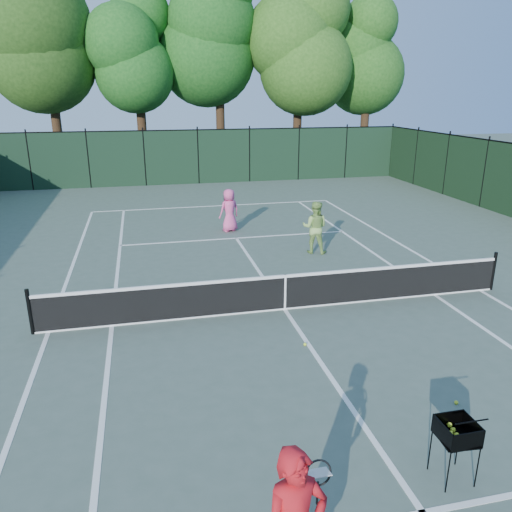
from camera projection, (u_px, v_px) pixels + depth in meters
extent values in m
plane|color=#4B5B4E|center=(285.00, 309.00, 12.28)|extent=(90.00, 90.00, 0.00)
cube|color=white|center=(48.00, 332.00, 11.12)|extent=(0.10, 23.77, 0.01)
cube|color=white|center=(480.00, 290.00, 13.44)|extent=(0.10, 23.77, 0.01)
cube|color=white|center=(112.00, 326.00, 11.41)|extent=(0.10, 23.77, 0.01)
cube|color=white|center=(435.00, 295.00, 13.15)|extent=(0.10, 23.77, 0.01)
cube|color=white|center=(215.00, 206.00, 23.28)|extent=(10.97, 0.10, 0.01)
cube|color=white|center=(236.00, 238.00, 18.20)|extent=(8.23, 0.10, 0.01)
cube|color=white|center=(285.00, 309.00, 12.28)|extent=(0.10, 12.80, 0.01)
cube|color=black|center=(285.00, 292.00, 12.14)|extent=(11.60, 0.03, 0.85)
cube|color=white|center=(285.00, 276.00, 12.01)|extent=(11.60, 0.05, 0.07)
cube|color=white|center=(285.00, 309.00, 12.28)|extent=(11.60, 0.05, 0.04)
cube|color=white|center=(285.00, 292.00, 12.14)|extent=(0.05, 0.04, 0.91)
cylinder|color=black|center=(30.00, 312.00, 10.89)|extent=(0.09, 0.09, 1.06)
cylinder|color=black|center=(493.00, 271.00, 13.34)|extent=(0.09, 0.09, 1.06)
cube|color=black|center=(198.00, 157.00, 28.46)|extent=(24.00, 0.05, 3.00)
cylinder|color=black|center=(58.00, 138.00, 30.19)|extent=(0.56, 0.56, 4.80)
ellipsoid|color=#1C3E11|center=(44.00, 24.00, 28.20)|extent=(6.80, 6.80, 10.54)
cylinder|color=black|center=(143.00, 141.00, 31.14)|extent=(0.56, 0.56, 4.30)
ellipsoid|color=#154B17|center=(136.00, 44.00, 29.37)|extent=(6.00, 6.00, 9.30)
cylinder|color=black|center=(221.00, 133.00, 32.55)|extent=(0.56, 0.56, 5.00)
ellipsoid|color=#144816|center=(218.00, 23.00, 30.49)|extent=(7.00, 7.00, 10.85)
cylinder|color=black|center=(297.00, 135.00, 33.02)|extent=(0.56, 0.56, 4.60)
ellipsoid|color=#244F16|center=(299.00, 39.00, 31.17)|extent=(6.20, 6.20, 9.61)
cylinder|color=black|center=(364.00, 135.00, 34.57)|extent=(0.56, 0.56, 4.40)
ellipsoid|color=#1B4B15|center=(369.00, 49.00, 32.82)|extent=(5.80, 5.80, 8.99)
cylinder|color=black|center=(317.00, 493.00, 5.44)|extent=(0.03, 0.03, 0.30)
torus|color=black|center=(318.00, 473.00, 5.36)|extent=(0.30, 0.10, 0.30)
imported|color=#DF4E8E|center=(229.00, 210.00, 18.89)|extent=(0.92, 0.75, 1.63)
imported|color=#94C060|center=(315.00, 227.00, 16.33)|extent=(1.04, 0.96, 1.73)
cylinder|color=black|center=(448.00, 473.00, 6.59)|extent=(0.02, 0.02, 0.65)
cylinder|color=black|center=(477.00, 467.00, 6.69)|extent=(0.02, 0.02, 0.65)
cylinder|color=black|center=(430.00, 450.00, 7.00)|extent=(0.02, 0.02, 0.65)
cylinder|color=black|center=(458.00, 446.00, 7.09)|extent=(0.02, 0.02, 0.65)
cube|color=black|center=(457.00, 431.00, 6.70)|extent=(0.52, 0.52, 0.27)
sphere|color=#D9ED30|center=(457.00, 436.00, 6.72)|extent=(0.07, 0.07, 0.07)
sphere|color=#D9ED30|center=(457.00, 436.00, 6.72)|extent=(0.07, 0.07, 0.07)
sphere|color=#D9ED30|center=(457.00, 436.00, 6.72)|extent=(0.07, 0.07, 0.07)
sphere|color=#D9ED30|center=(457.00, 436.00, 6.72)|extent=(0.07, 0.07, 0.07)
sphere|color=#D9ED30|center=(457.00, 436.00, 6.72)|extent=(0.07, 0.07, 0.07)
sphere|color=#D9ED30|center=(457.00, 436.00, 6.72)|extent=(0.07, 0.07, 0.07)
sphere|color=#D9ED30|center=(457.00, 436.00, 6.72)|extent=(0.07, 0.07, 0.07)
sphere|color=#D9ED30|center=(457.00, 436.00, 6.72)|extent=(0.07, 0.07, 0.07)
sphere|color=#D9ED30|center=(457.00, 436.00, 6.72)|extent=(0.07, 0.07, 0.07)
sphere|color=#D9ED30|center=(457.00, 436.00, 6.72)|extent=(0.07, 0.07, 0.07)
sphere|color=#D9ED30|center=(457.00, 436.00, 6.72)|extent=(0.07, 0.07, 0.07)
sphere|color=#D9ED30|center=(457.00, 436.00, 6.72)|extent=(0.07, 0.07, 0.07)
sphere|color=#D9ED30|center=(457.00, 436.00, 6.72)|extent=(0.07, 0.07, 0.07)
sphere|color=#D9ED30|center=(457.00, 436.00, 6.72)|extent=(0.07, 0.07, 0.07)
sphere|color=#D9ED30|center=(457.00, 436.00, 6.72)|extent=(0.07, 0.07, 0.07)
sphere|color=#D9ED30|center=(457.00, 436.00, 6.72)|extent=(0.07, 0.07, 0.07)
sphere|color=#D9ED30|center=(457.00, 436.00, 6.72)|extent=(0.07, 0.07, 0.07)
sphere|color=#C5D52B|center=(456.00, 403.00, 8.56)|extent=(0.07, 0.07, 0.07)
sphere|color=#C5E42E|center=(305.00, 344.00, 10.52)|extent=(0.07, 0.07, 0.07)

